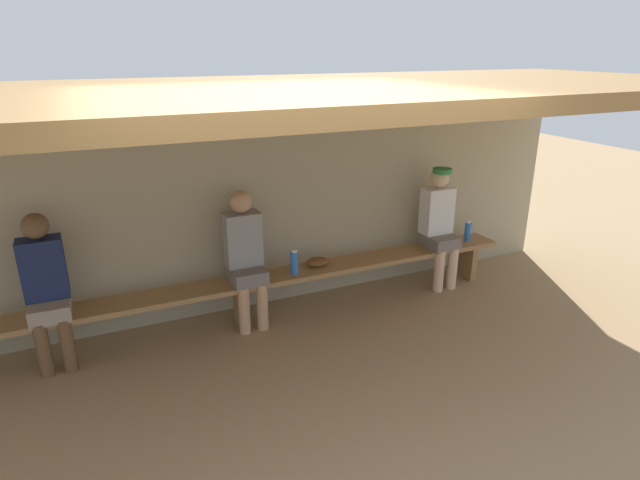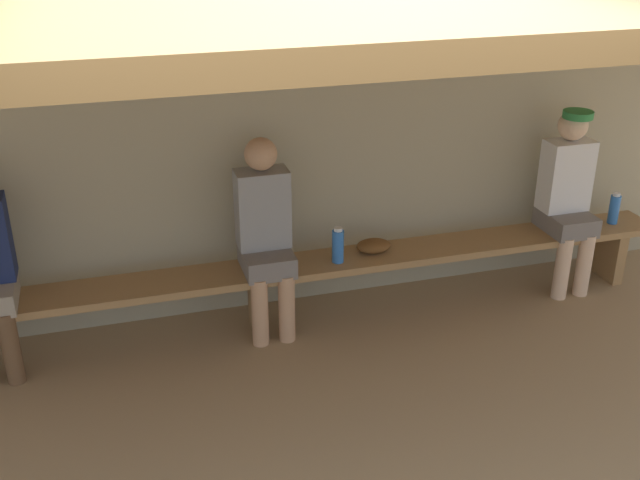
{
  "view_description": "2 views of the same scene",
  "coord_description": "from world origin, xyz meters",
  "views": [
    {
      "loc": [
        -1.24,
        -3.02,
        2.59
      ],
      "look_at": [
        0.7,
        1.23,
        0.88
      ],
      "focal_mm": 29.93,
      "sensor_mm": 36.0,
      "label": 1
    },
    {
      "loc": [
        -0.87,
        -2.89,
        2.74
      ],
      "look_at": [
        0.3,
        1.07,
        0.84
      ],
      "focal_mm": 42.99,
      "sensor_mm": 36.0,
      "label": 2
    }
  ],
  "objects": [
    {
      "name": "ground_plane",
      "position": [
        0.0,
        0.0,
        0.0
      ],
      "size": [
        24.0,
        24.0,
        0.0
      ],
      "primitive_type": "plane",
      "color": "#9E7F59"
    },
    {
      "name": "back_wall",
      "position": [
        0.0,
        2.0,
        1.1
      ],
      "size": [
        8.0,
        0.2,
        2.2
      ],
      "primitive_type": "cube",
      "color": "tan",
      "rests_on": "ground"
    },
    {
      "name": "dugout_roof",
      "position": [
        0.0,
        0.7,
        2.26
      ],
      "size": [
        8.0,
        2.8,
        0.12
      ],
      "primitive_type": "cube",
      "color": "olive",
      "rests_on": "back_wall"
    },
    {
      "name": "bench",
      "position": [
        0.0,
        1.55,
        0.39
      ],
      "size": [
        6.0,
        0.36,
        0.46
      ],
      "color": "#9E7547",
      "rests_on": "ground"
    },
    {
      "name": "player_in_blue",
      "position": [
        -1.64,
        1.55,
        0.73
      ],
      "size": [
        0.34,
        0.42,
        1.34
      ],
      "color": "gray",
      "rests_on": "ground"
    },
    {
      "name": "player_with_sunglasses",
      "position": [
        0.07,
        1.55,
        0.73
      ],
      "size": [
        0.34,
        0.42,
        1.34
      ],
      "color": "slate",
      "rests_on": "ground"
    },
    {
      "name": "player_shirtless_tan",
      "position": [
        2.31,
        1.55,
        0.75
      ],
      "size": [
        0.34,
        0.42,
        1.34
      ],
      "color": "slate",
      "rests_on": "ground"
    },
    {
      "name": "water_bottle_clear",
      "position": [
        2.72,
        1.55,
        0.57
      ],
      "size": [
        0.08,
        0.08,
        0.24
      ],
      "color": "blue",
      "rests_on": "bench"
    },
    {
      "name": "water_bottle_blue",
      "position": [
        0.55,
        1.5,
        0.58
      ],
      "size": [
        0.08,
        0.08,
        0.25
      ],
      "color": "blue",
      "rests_on": "bench"
    },
    {
      "name": "baseball_glove_tan",
      "position": [
        0.83,
        1.58,
        0.51
      ],
      "size": [
        0.25,
        0.18,
        0.09
      ],
      "primitive_type": "ellipsoid",
      "rotation": [
        0.0,
        0.0,
        3.08
      ],
      "color": "brown",
      "rests_on": "bench"
    }
  ]
}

